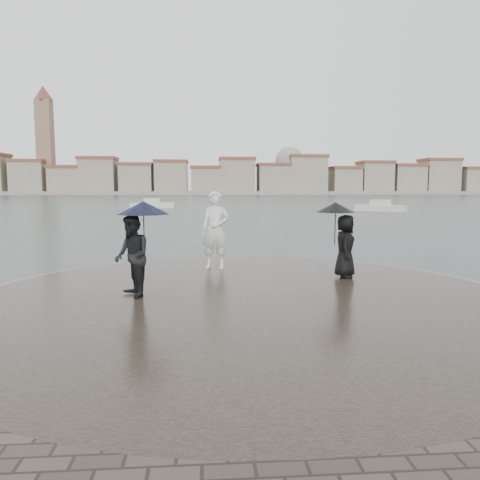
{
  "coord_description": "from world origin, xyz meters",
  "views": [
    {
      "loc": [
        -0.86,
        -6.18,
        2.7
      ],
      "look_at": [
        0.0,
        4.8,
        1.45
      ],
      "focal_mm": 35.0,
      "sensor_mm": 36.0,
      "label": 1
    }
  ],
  "objects": [
    {
      "name": "ground",
      "position": [
        0.0,
        0.0,
        0.0
      ],
      "size": [
        400.0,
        400.0,
        0.0
      ],
      "primitive_type": "plane",
      "color": "#2B3835",
      "rests_on": "ground"
    },
    {
      "name": "kerb_ring",
      "position": [
        0.0,
        3.5,
        0.16
      ],
      "size": [
        12.5,
        12.5,
        0.32
      ],
      "primitive_type": "cylinder",
      "color": "gray",
      "rests_on": "ground"
    },
    {
      "name": "quay_tip",
      "position": [
        0.0,
        3.5,
        0.18
      ],
      "size": [
        11.9,
        11.9,
        0.36
      ],
      "primitive_type": "cylinder",
      "color": "#2D261E",
      "rests_on": "ground"
    },
    {
      "name": "statue",
      "position": [
        -0.52,
        7.17,
        1.47
      ],
      "size": [
        0.92,
        0.72,
        2.23
      ],
      "primitive_type": "imported",
      "rotation": [
        0.0,
        0.0,
        -0.25
      ],
      "color": "silver",
      "rests_on": "quay_tip"
    },
    {
      "name": "visitor_left",
      "position": [
        -2.32,
        3.83,
        1.51
      ],
      "size": [
        1.3,
        1.2,
        2.04
      ],
      "color": "black",
      "rests_on": "quay_tip"
    },
    {
      "name": "visitor_right",
      "position": [
        2.72,
        5.59,
        1.46
      ],
      "size": [
        1.13,
        1.07,
        1.95
      ],
      "color": "black",
      "rests_on": "quay_tip"
    },
    {
      "name": "far_skyline",
      "position": [
        -6.29,
        160.71,
        5.61
      ],
      "size": [
        260.0,
        20.0,
        37.0
      ],
      "color": "gray",
      "rests_on": "ground"
    },
    {
      "name": "boats",
      "position": [
        5.61,
        49.23,
        0.38
      ],
      "size": [
        31.52,
        13.49,
        1.5
      ],
      "color": "beige",
      "rests_on": "ground"
    }
  ]
}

